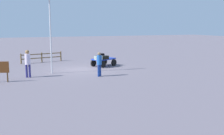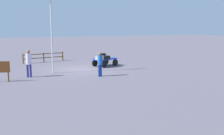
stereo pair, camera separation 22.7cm
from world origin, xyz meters
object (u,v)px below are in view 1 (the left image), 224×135
(luggage_cart, at_px, (104,61))
(suitcase_grey, at_px, (105,57))
(suitcase_tan, at_px, (99,57))
(suitcase_navy, at_px, (101,55))
(worker_lead, at_px, (99,63))
(flagpole, at_px, (49,25))
(suitcase_maroon, at_px, (98,58))
(worker_trailing, at_px, (28,61))

(luggage_cart, height_order, suitcase_grey, suitcase_grey)
(suitcase_tan, bearing_deg, suitcase_navy, -124.35)
(worker_lead, xyz_separation_m, flagpole, (2.83, -2.38, 2.48))
(suitcase_tan, relative_size, suitcase_grey, 0.93)
(suitcase_maroon, bearing_deg, suitcase_tan, -111.44)
(suitcase_maroon, bearing_deg, luggage_cart, -134.87)
(suitcase_maroon, relative_size, suitcase_grey, 1.10)
(suitcase_tan, relative_size, suitcase_navy, 1.13)
(luggage_cart, relative_size, suitcase_navy, 4.42)
(luggage_cart, xyz_separation_m, suitcase_tan, (0.43, 0.01, 0.32))
(suitcase_maroon, distance_m, worker_trailing, 5.94)
(suitcase_tan, xyz_separation_m, worker_lead, (1.41, 4.09, 0.14))
(suitcase_tan, bearing_deg, worker_lead, 70.94)
(suitcase_grey, bearing_deg, luggage_cart, -98.74)
(suitcase_maroon, distance_m, suitcase_grey, 0.64)
(luggage_cart, xyz_separation_m, worker_trailing, (6.31, 2.68, 0.60))
(suitcase_grey, height_order, worker_trailing, worker_trailing)
(luggage_cart, height_order, worker_lead, worker_lead)
(suitcase_navy, xyz_separation_m, flagpole, (4.78, 2.49, 2.59))
(suitcase_grey, xyz_separation_m, flagpole, (4.59, 1.14, 2.61))
(suitcase_maroon, bearing_deg, worker_lead, 71.44)
(suitcase_tan, distance_m, worker_lead, 4.33)
(worker_trailing, bearing_deg, suitcase_tan, -155.57)
(suitcase_grey, relative_size, worker_lead, 0.37)
(suitcase_tan, xyz_separation_m, suitcase_grey, (-0.35, 0.57, 0.01))
(suitcase_tan, bearing_deg, suitcase_grey, 121.19)
(luggage_cart, xyz_separation_m, suitcase_navy, (-0.10, -0.77, 0.35))
(worker_trailing, bearing_deg, suitcase_navy, -151.72)
(flagpole, bearing_deg, luggage_cart, -159.81)
(luggage_cart, height_order, suitcase_navy, suitcase_navy)
(suitcase_maroon, xyz_separation_m, suitcase_grey, (-0.62, -0.13, -0.01))
(suitcase_navy, xyz_separation_m, worker_trailing, (6.41, 3.45, 0.25))
(luggage_cart, distance_m, suitcase_maroon, 1.07)
(suitcase_maroon, relative_size, worker_lead, 0.41)
(worker_trailing, bearing_deg, luggage_cart, -156.99)
(luggage_cart, xyz_separation_m, suitcase_grey, (0.09, 0.58, 0.33))
(luggage_cart, distance_m, suitcase_navy, 0.85)
(worker_trailing, bearing_deg, suitcase_grey, -161.36)
(suitcase_grey, bearing_deg, flagpole, 13.95)
(luggage_cart, bearing_deg, worker_lead, 65.74)
(suitcase_grey, distance_m, flagpole, 5.41)
(suitcase_navy, bearing_deg, suitcase_grey, 82.15)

